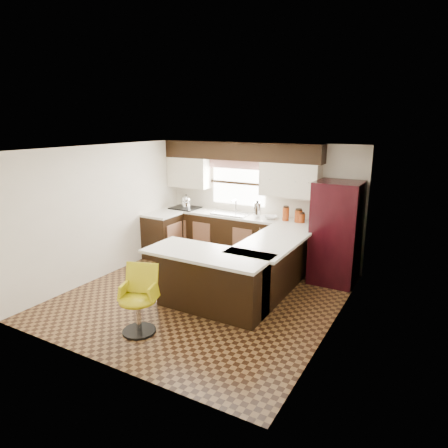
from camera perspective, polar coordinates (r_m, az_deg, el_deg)
The scene contains 30 objects.
floor at distance 6.70m, azimuth -2.93°, elevation -10.19°, with size 4.40×4.40×0.00m, color #49301A.
ceiling at distance 6.10m, azimuth -3.23°, elevation 10.73°, with size 4.40×4.40×0.00m, color silver.
wall_back at distance 8.19m, azimuth 5.22°, elevation 3.19°, with size 4.40×4.40×0.00m, color beige.
wall_front at distance 4.68m, azimuth -17.75°, elevation -6.20°, with size 4.40×4.40×0.00m, color beige.
wall_left at distance 7.61m, azimuth -16.55°, elevation 1.76°, with size 4.40×4.40×0.00m, color beige.
wall_right at distance 5.50m, azimuth 15.74°, elevation -2.96°, with size 4.40×4.40×0.00m, color beige.
base_cab_back at distance 8.30m, azimuth 1.42°, elevation -1.93°, with size 3.30×0.60×0.90m, color black.
base_cab_left at distance 8.49m, azimuth -8.74°, elevation -1.73°, with size 0.60×0.70×0.90m, color black.
counter_back at distance 8.18m, azimuth 1.44°, elevation 1.24°, with size 3.30×0.60×0.04m, color silver.
counter_left at distance 8.37m, azimuth -8.87°, elevation 1.38°, with size 0.60×0.70×0.04m, color silver.
soffit at distance 8.07m, azimuth 2.24°, elevation 10.38°, with size 3.40×0.35×0.36m, color black.
upper_cab_left at distance 8.74m, azimuth -4.98°, elevation 7.37°, with size 0.94×0.35×0.64m, color beige.
upper_cab_right at distance 7.69m, azimuth 9.42°, elevation 6.25°, with size 1.14×0.35×0.64m, color beige.
window_pane at distance 8.33m, azimuth 2.07°, elevation 5.87°, with size 1.20×0.02×0.90m, color white.
valance at distance 8.24m, azimuth 1.97°, elevation 8.52°, with size 1.30×0.06×0.18m, color #D19B93.
sink at distance 8.18m, azimuth 1.06°, elevation 1.51°, with size 0.75×0.45×0.03m, color #B2B2B7.
dishwasher at distance 7.65m, azimuth 7.04°, elevation -3.64°, with size 0.58×0.03×0.78m, color black.
cooktop at distance 8.77m, azimuth -5.56°, elevation 2.32°, with size 0.58×0.50×0.03m, color black.
peninsula_long at distance 6.66m, azimuth 6.54°, elevation -6.26°, with size 0.60×1.95×0.90m, color black.
peninsula_return at distance 6.07m, azimuth -1.75°, elevation -8.28°, with size 1.65×0.60×0.90m, color black.
counter_pen_long at distance 6.49m, azimuth 7.06°, elevation -2.42°, with size 0.84×1.95×0.04m, color silver.
counter_pen_return at distance 5.84m, azimuth -2.41°, elevation -4.26°, with size 1.89×0.84×0.04m, color silver.
refrigerator at distance 7.25m, azimuth 15.72°, elevation -1.21°, with size 0.77×0.74×1.81m, color black.
bar_chair at distance 5.56m, azimuth -12.26°, elevation -10.67°, with size 0.50×0.50×0.93m, color #BAAE0E, non-canonical shape.
kettle at distance 8.72m, azimuth -5.41°, elevation 3.29°, with size 0.21×0.21×0.29m, color silver, non-canonical shape.
percolator at distance 7.92m, azimuth 4.77°, elevation 2.02°, with size 0.14×0.14×0.30m, color silver.
mixing_bowl at distance 7.83m, azimuth 6.67°, elevation 0.95°, with size 0.26×0.26×0.06m, color white.
canister_large at distance 7.72m, azimuth 8.80°, elevation 1.41°, with size 0.13×0.13×0.26m, color #903610.
canister_med at distance 7.64m, azimuth 10.59°, elevation 1.09°, with size 0.14×0.14×0.23m, color #903610.
canister_small at distance 7.63m, azimuth 11.00°, elevation 0.82°, with size 0.13×0.13×0.17m, color #903610.
Camera 1 is at (3.28, -5.13, 2.80)m, focal length 32.00 mm.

